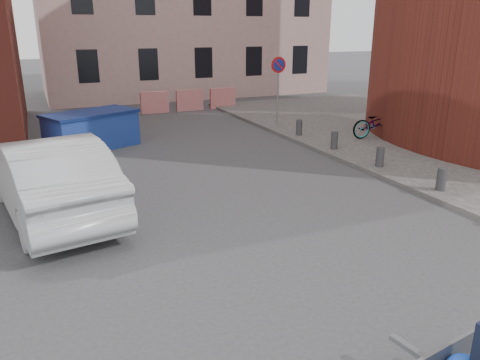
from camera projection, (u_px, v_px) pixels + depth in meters
name	position (u px, v px, depth m)	size (l,w,h in m)	color
ground	(226.00, 266.00, 7.86)	(120.00, 120.00, 0.00)	#38383A
sidewalk	(466.00, 149.00, 15.14)	(9.00, 24.00, 0.12)	#474442
no_parking_sign	(278.00, 77.00, 17.78)	(0.60, 0.09, 2.65)	gray
bollards	(380.00, 157.00, 12.98)	(0.22, 9.02, 0.55)	#3A3A3D
barriers	(190.00, 100.00, 22.37)	(4.70, 0.18, 1.00)	red
dumpster	(92.00, 130.00, 15.37)	(3.24, 2.54, 1.21)	#213D9D
silver_car	(51.00, 177.00, 9.76)	(1.80, 5.16, 1.70)	#B9BCC1
bicycle	(378.00, 123.00, 16.35)	(0.69, 1.97, 1.04)	black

